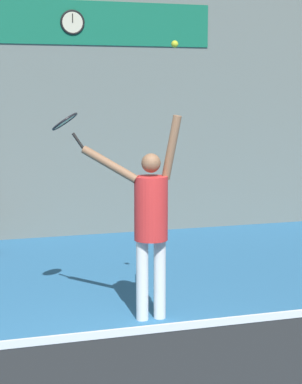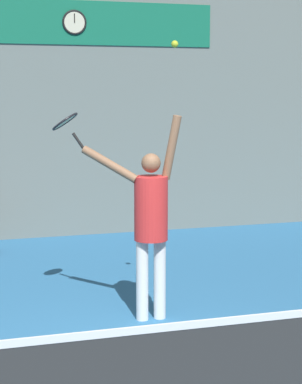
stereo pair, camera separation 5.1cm
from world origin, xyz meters
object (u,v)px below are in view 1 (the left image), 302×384
Objects in this scene: scoreboard_clock at (72,22)px; tennis_racket at (66,123)px; tennis_player at (150,217)px; tennis_ball at (175,44)px.

scoreboard_clock reaches higher than tennis_racket.
tennis_racket reaches higher than tennis_player.
scoreboard_clock is at bearing 77.72° from tennis_racket.
scoreboard_clock is 4.40m from tennis_racket.
tennis_ball reaches higher than tennis_racket.
tennis_player is 1.81m from tennis_ball.
tennis_player is at bearing 163.30° from tennis_ball.
scoreboard_clock reaches higher than tennis_ball.
tennis_ball is at bearing -26.97° from tennis_racket.
scoreboard_clock is 0.99× the size of tennis_racket.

